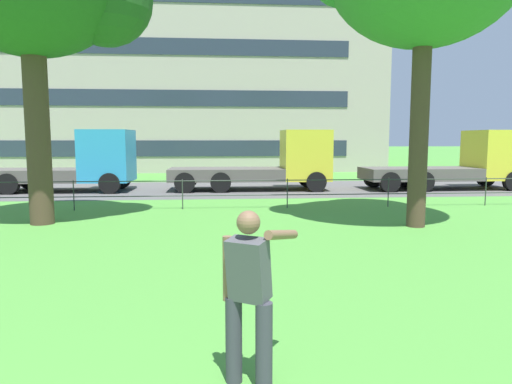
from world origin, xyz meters
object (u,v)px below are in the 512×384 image
flatbed_truck_center (464,163)px  flatbed_truck_left (274,163)px  person_thrower (249,292)px  apartment_building_background (130,62)px  flatbed_truck_right (74,164)px

flatbed_truck_center → flatbed_truck_left: bearing=177.8°
person_thrower → apartment_building_background: (-7.44, 36.04, 7.82)m
apartment_building_background → flatbed_truck_left: bearing=-62.8°
flatbed_truck_center → apartment_building_background: size_ratio=0.19×
flatbed_truck_center → apartment_building_background: 27.90m
flatbed_truck_left → apartment_building_background: (-9.73, 18.93, 7.51)m
person_thrower → flatbed_truck_right: 18.42m
flatbed_truck_left → flatbed_truck_center: bearing=-2.2°
flatbed_truck_left → apartment_building_background: bearing=117.2°
flatbed_truck_right → flatbed_truck_center: (17.94, -0.40, 0.00)m
flatbed_truck_right → flatbed_truck_left: bearing=-0.4°
flatbed_truck_center → flatbed_truck_right: bearing=178.7°
flatbed_truck_right → flatbed_truck_center: size_ratio=1.00×
flatbed_truck_left → apartment_building_background: 22.57m
apartment_building_background → flatbed_truck_right: bearing=-87.7°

